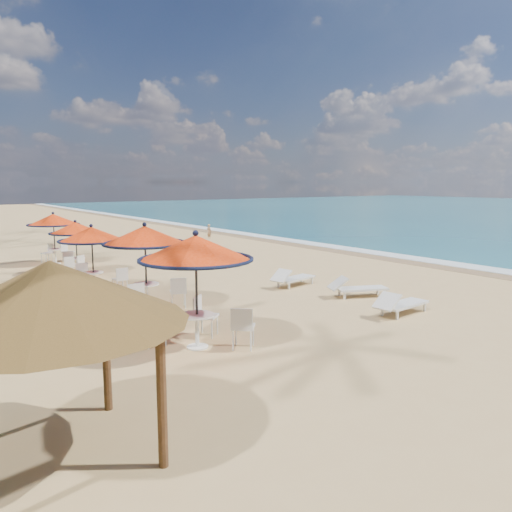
# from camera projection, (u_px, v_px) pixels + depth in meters

# --- Properties ---
(ground) EXTENTS (160.00, 160.00, 0.00)m
(ground) POSITION_uv_depth(u_px,v_px,m) (364.00, 311.00, 14.01)
(ground) COLOR tan
(ground) RESTS_ON ground
(foam_strip) EXTENTS (1.20, 140.00, 0.04)m
(foam_strip) POSITION_uv_depth(u_px,v_px,m) (341.00, 248.00, 27.42)
(foam_strip) COLOR white
(foam_strip) RESTS_ON ground
(wetsand_band) EXTENTS (1.40, 140.00, 0.02)m
(wetsand_band) POSITION_uv_depth(u_px,v_px,m) (329.00, 249.00, 26.90)
(wetsand_band) COLOR olive
(wetsand_band) RESTS_ON ground
(station_0) EXTENTS (2.48, 2.48, 2.59)m
(station_0) POSITION_uv_depth(u_px,v_px,m) (197.00, 262.00, 10.72)
(station_0) COLOR black
(station_0) RESTS_ON ground
(station_1) EXTENTS (2.38, 2.38, 2.48)m
(station_1) POSITION_uv_depth(u_px,v_px,m) (146.00, 243.00, 14.07)
(station_1) COLOR black
(station_1) RESTS_ON ground
(station_2) EXTENTS (2.15, 2.22, 2.25)m
(station_2) POSITION_uv_depth(u_px,v_px,m) (92.00, 242.00, 16.33)
(station_2) COLOR black
(station_2) RESTS_ON ground
(station_3) EXTENTS (2.04, 2.10, 2.13)m
(station_3) POSITION_uv_depth(u_px,v_px,m) (75.00, 234.00, 19.64)
(station_3) COLOR black
(station_3) RESTS_ON ground
(station_4) EXTENTS (2.22, 2.22, 2.31)m
(station_4) POSITION_uv_depth(u_px,v_px,m) (54.00, 224.00, 21.94)
(station_4) COLOR black
(station_4) RESTS_ON ground
(lounger_near) EXTENTS (1.92, 0.73, 0.68)m
(lounger_near) POSITION_uv_depth(u_px,v_px,m) (400.00, 304.00, 13.59)
(lounger_near) COLOR silver
(lounger_near) RESTS_ON ground
(lounger_mid) EXTENTS (1.94, 1.30, 0.67)m
(lounger_mid) POSITION_uv_depth(u_px,v_px,m) (356.00, 287.00, 15.71)
(lounger_mid) COLOR silver
(lounger_mid) RESTS_ON ground
(lounger_far) EXTENTS (1.92, 0.92, 0.66)m
(lounger_far) POSITION_uv_depth(u_px,v_px,m) (292.00, 278.00, 17.31)
(lounger_far) COLOR silver
(lounger_far) RESTS_ON ground
(palapa) EXTENTS (3.45, 3.45, 2.63)m
(palapa) POSITION_uv_depth(u_px,v_px,m) (51.00, 294.00, 6.26)
(palapa) COLOR brown
(palapa) RESTS_ON ground
(person) EXTENTS (0.32, 0.41, 0.98)m
(person) POSITION_uv_depth(u_px,v_px,m) (209.00, 231.00, 32.14)
(person) COLOR #926B4A
(person) RESTS_ON ground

